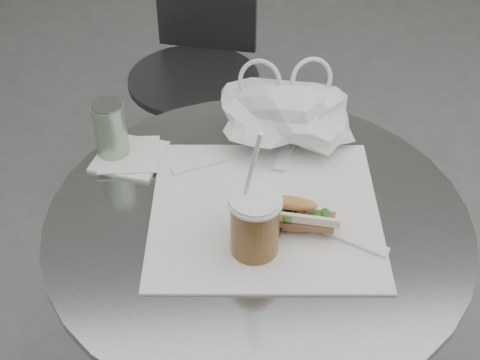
{
  "coord_description": "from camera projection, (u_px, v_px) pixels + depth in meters",
  "views": [
    {
      "loc": [
        -0.09,
        -0.65,
        1.56
      ],
      "look_at": [
        -0.03,
        0.25,
        0.79
      ],
      "focal_mm": 50.0,
      "sensor_mm": 36.0,
      "label": 1
    }
  ],
  "objects": [
    {
      "name": "iced_coffee",
      "position": [
        255.0,
        224.0,
        1.09
      ],
      "size": [
        0.09,
        0.09,
        0.26
      ],
      "color": "brown",
      "rests_on": "cafe_table"
    },
    {
      "name": "plastic_bag",
      "position": [
        286.0,
        115.0,
        1.32
      ],
      "size": [
        0.26,
        0.21,
        0.12
      ],
      "primitive_type": null,
      "rotation": [
        0.0,
        0.0,
        -0.08
      ],
      "color": "silver",
      "rests_on": "cafe_table"
    },
    {
      "name": "drink_can",
      "position": [
        111.0,
        130.0,
        1.28
      ],
      "size": [
        0.06,
        0.06,
        0.12
      ],
      "color": "#508955",
      "rests_on": "cafe_table"
    },
    {
      "name": "napkin_stack",
      "position": [
        129.0,
        156.0,
        1.31
      ],
      "size": [
        0.16,
        0.16,
        0.01
      ],
      "color": "white",
      "rests_on": "cafe_table"
    },
    {
      "name": "banh_mi",
      "position": [
        290.0,
        215.0,
        1.14
      ],
      "size": [
        0.2,
        0.12,
        0.06
      ],
      "rotation": [
        0.0,
        0.0,
        -0.26
      ],
      "color": "#D0824E",
      "rests_on": "sandwich_paper"
    },
    {
      "name": "sandwich_paper",
      "position": [
        265.0,
        211.0,
        1.2
      ],
      "size": [
        0.43,
        0.41,
        0.0
      ],
      "primitive_type": "cube",
      "rotation": [
        0.0,
        0.0,
        -0.07
      ],
      "color": "white",
      "rests_on": "cafe_table"
    },
    {
      "name": "sunglasses",
      "position": [
        280.0,
        227.0,
        1.14
      ],
      "size": [
        0.09,
        0.09,
        0.05
      ],
      "rotation": [
        0.0,
        0.0,
        0.77
      ],
      "color": "black",
      "rests_on": "cafe_table"
    },
    {
      "name": "chair_far",
      "position": [
        199.0,
        108.0,
        2.15
      ],
      "size": [
        0.4,
        0.44,
        0.76
      ],
      "rotation": [
        0.0,
        0.0,
        2.88
      ],
      "color": "#2A2A2C",
      "rests_on": "ground"
    },
    {
      "name": "cafe_table",
      "position": [
        256.0,
        314.0,
        1.37
      ],
      "size": [
        0.76,
        0.76,
        0.74
      ],
      "color": "slate",
      "rests_on": "ground"
    }
  ]
}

